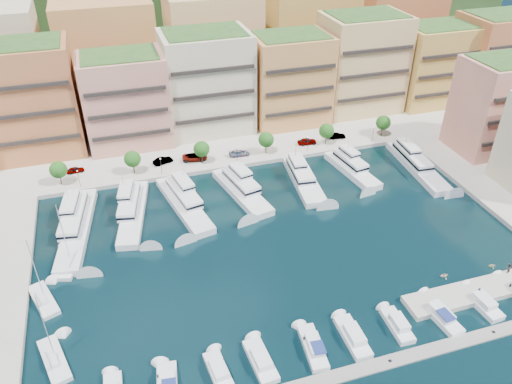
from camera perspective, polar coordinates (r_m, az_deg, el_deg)
ground at (r=95.67m, az=2.90°, el=-6.06°), size 400.00×400.00×0.00m
north_quay at (r=146.84m, az=-5.41°, el=8.77°), size 220.00×64.00×2.00m
hillside at (r=190.91m, az=-8.71°, el=14.42°), size 240.00×40.00×58.00m
south_pontoon at (r=75.88m, az=8.81°, el=-20.29°), size 72.00×2.20×0.35m
finger_pier at (r=95.37m, az=25.22°, el=-10.10°), size 32.00×5.00×2.00m
apartment_1 at (r=130.77m, az=-24.12°, el=9.64°), size 20.00×16.50×26.80m
apartment_2 at (r=128.53m, az=-14.67°, el=10.14°), size 20.00×15.50×22.80m
apartment_3 at (r=132.10m, az=-5.61°, el=12.40°), size 22.00×16.50×25.80m
apartment_4 at (r=136.50m, az=3.87°, el=12.73°), size 20.00×15.50×23.80m
apartment_5 at (r=146.66m, az=11.93°, el=14.20°), size 22.00×16.50×26.80m
apartment_6 at (r=157.23m, az=19.49°, el=13.56°), size 20.00×15.50×22.80m
apartment_7 at (r=167.86m, az=25.69°, el=13.76°), size 22.00×16.50×24.80m
apartment_east_a at (r=134.60m, az=25.87°, el=8.90°), size 18.00×14.50×22.80m
backblock_1 at (r=149.87m, az=-16.48°, el=14.67°), size 26.00×18.00×30.00m
backblock_2 at (r=153.16m, az=-4.87°, el=16.25°), size 26.00×18.00×30.00m
backblock_3 at (r=162.04m, az=5.99°, el=17.15°), size 26.00×18.00×30.00m
backblock_4 at (r=175.65m, az=15.50°, el=17.46°), size 26.00×18.00×30.00m
tree_0 at (r=117.56m, az=-21.66°, el=2.37°), size 3.80×3.80×5.65m
tree_1 at (r=116.82m, az=-13.94°, el=3.68°), size 3.80×3.80×5.65m
tree_2 at (r=118.27m, az=-6.24°, el=4.90°), size 3.80×3.80×5.65m
tree_3 at (r=121.82m, az=1.16°, el=6.00°), size 3.80×3.80×5.65m
tree_4 at (r=127.29m, az=8.07°, el=6.93°), size 3.80×3.80×5.65m
tree_5 at (r=134.46m, az=14.34°, el=7.68°), size 3.80×3.80×5.65m
lamppost_0 at (r=115.61m, az=-19.65°, el=1.76°), size 0.30×0.30×4.20m
lamppost_1 at (r=115.55m, az=-10.83°, el=3.22°), size 0.30×0.30×4.20m
lamppost_2 at (r=118.26m, az=-2.18°, el=4.58°), size 0.30×0.30×4.20m
lamppost_3 at (r=123.57m, az=5.92°, el=5.76°), size 0.30×0.30×4.20m
lamppost_4 at (r=131.15m, az=13.26°, el=6.72°), size 0.30×0.30×4.20m
yacht_0 at (r=104.96m, az=-19.82°, el=-3.45°), size 8.66×26.92×7.30m
yacht_1 at (r=106.01m, az=-13.91°, el=-1.98°), size 8.72×22.87×7.30m
yacht_2 at (r=106.52m, az=-8.31°, el=-0.99°), size 8.86×23.08×7.30m
yacht_3 at (r=109.53m, az=-1.75°, el=0.44°), size 8.88×20.83×7.30m
yacht_4 at (r=113.82m, az=5.38°, el=1.61°), size 6.92×20.40×7.30m
yacht_5 at (r=119.40m, az=10.79°, el=2.83°), size 6.71×18.29×7.30m
yacht_6 at (r=124.90m, az=17.75°, el=3.19°), size 6.44×24.34×7.30m
cruiser_2 at (r=75.21m, az=-4.27°, el=-19.83°), size 3.22×7.32×2.55m
cruiser_3 at (r=76.16m, az=0.56°, el=-18.76°), size 3.37×8.13×2.55m
cruiser_4 at (r=78.11m, az=6.55°, el=-17.24°), size 3.38×8.56×2.66m
cruiser_5 at (r=80.29m, az=11.02°, el=-15.96°), size 2.89×8.33×2.55m
cruiser_6 at (r=83.41m, az=15.86°, el=-14.45°), size 2.84×7.29×2.55m
cruiser_7 at (r=86.98m, az=20.21°, el=-13.02°), size 3.61×9.28×2.66m
cruiser_8 at (r=91.44m, az=24.40°, el=-11.52°), size 3.18×7.95×2.55m
sailboat_2 at (r=97.12m, az=-20.33°, el=-7.60°), size 5.34×9.57×13.20m
sailboat_0 at (r=81.90m, az=-22.04°, el=-17.45°), size 5.19×9.51×13.20m
sailboat_1 at (r=91.38m, az=-23.09°, el=-11.36°), size 5.61×9.17×13.20m
tender_1 at (r=94.53m, az=20.71°, el=-8.89°), size 1.74×1.52×0.87m
tender_3 at (r=100.04m, az=25.36°, el=-7.59°), size 1.59×1.45×0.72m
car_0 at (r=122.58m, az=-19.95°, el=2.39°), size 4.10×1.98×1.35m
car_1 at (r=120.79m, az=-10.59°, el=3.54°), size 5.03×3.13×1.57m
car_2 at (r=121.08m, az=-7.01°, el=3.99°), size 6.38×3.81×1.66m
car_3 at (r=122.16m, az=-1.93°, el=4.47°), size 5.17×2.29×1.48m
car_4 at (r=128.07m, az=5.85°, el=5.79°), size 4.89×2.19×1.63m
car_5 at (r=132.04m, az=9.28°, el=6.34°), size 4.39×2.09×1.39m
person_0 at (r=91.42m, az=24.12°, el=-10.33°), size 0.64×0.73×1.68m
person_1 at (r=98.02m, az=26.89°, el=-7.76°), size 1.12×0.97×1.97m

